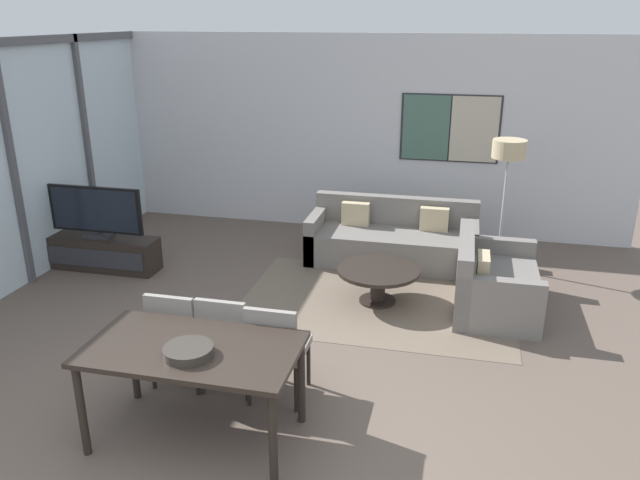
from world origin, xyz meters
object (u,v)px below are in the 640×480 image
object	(u,v)px
dining_chair_centre	(228,335)
fruit_bowl	(188,351)
television	(96,212)
dining_chair_right	(276,345)
sofa_main	(393,241)
sofa_side	(489,285)
floor_lamp	(508,157)
tv_console	(101,253)
dining_table	(193,357)
dining_chair_left	(178,331)
coffee_table	(378,277)

from	to	relation	value
dining_chair_centre	fruit_bowl	distance (m)	0.85
television	dining_chair_right	bearing A→B (deg)	-36.80
sofa_main	sofa_side	distance (m)	1.67
dining_chair_right	floor_lamp	xyz separation A→B (m)	(1.88, 3.42, 0.91)
sofa_side	fruit_bowl	size ratio (longest dim) A/B	3.87
tv_console	dining_table	xyz separation A→B (m)	(2.56, -2.85, 0.48)
tv_console	dining_chair_left	xyz separation A→B (m)	(2.12, -2.20, 0.30)
dining_chair_right	floor_lamp	size ratio (longest dim) A/B	0.54
television	floor_lamp	world-z (taller)	floor_lamp
fruit_bowl	sofa_main	bearing A→B (deg)	76.93
sofa_side	dining_table	bearing A→B (deg)	142.16
coffee_table	sofa_main	bearing A→B (deg)	90.00
sofa_side	floor_lamp	size ratio (longest dim) A/B	0.84
sofa_side	floor_lamp	distance (m)	1.69
coffee_table	fruit_bowl	size ratio (longest dim) A/B	2.57
sofa_side	dining_chair_right	world-z (taller)	dining_chair_right
tv_console	dining_chair_left	world-z (taller)	dining_chair_left
dining_table	dining_chair_right	distance (m)	0.77
tv_console	television	size ratio (longest dim) A/B	1.21
sofa_main	dining_chair_centre	size ratio (longest dim) A/B	2.40
television	dining_chair_centre	size ratio (longest dim) A/B	1.39
sofa_side	floor_lamp	world-z (taller)	floor_lamp
floor_lamp	dining_chair_left	bearing A→B (deg)	-129.24
tv_console	coffee_table	size ratio (longest dim) A/B	1.64
coffee_table	dining_table	world-z (taller)	dining_table
coffee_table	dining_chair_right	world-z (taller)	dining_chair_right
television	dining_table	distance (m)	3.83
tv_console	sofa_side	size ratio (longest dim) A/B	1.09
coffee_table	dining_chair_left	xyz separation A→B (m)	(-1.42, -2.01, 0.21)
fruit_bowl	dining_chair_centre	bearing A→B (deg)	92.15
tv_console	dining_table	size ratio (longest dim) A/B	0.96
tv_console	television	world-z (taller)	television
tv_console	dining_chair_left	distance (m)	3.07
sofa_side	dining_chair_right	distance (m)	2.81
dining_table	dining_chair_centre	xyz separation A→B (m)	(0.00, 0.67, -0.18)
sofa_side	sofa_main	bearing A→B (deg)	45.63
coffee_table	fruit_bowl	xyz separation A→B (m)	(-0.95, -2.79, 0.51)
floor_lamp	fruit_bowl	bearing A→B (deg)	-118.88
sofa_main	dining_table	size ratio (longest dim) A/B	1.38
dining_chair_centre	dining_table	bearing A→B (deg)	-90.00
dining_chair_left	dining_chair_right	bearing A→B (deg)	-3.02
sofa_main	sofa_side	world-z (taller)	same
tv_console	coffee_table	bearing A→B (deg)	-2.97
sofa_main	dining_table	xyz separation A→B (m)	(-0.98, -3.97, 0.42)
television	sofa_side	xyz separation A→B (m)	(4.74, -0.05, -0.47)
dining_table	dining_chair_centre	size ratio (longest dim) A/B	1.74
floor_lamp	television	bearing A→B (deg)	-166.50
sofa_side	fruit_bowl	xyz separation A→B (m)	(-2.14, -2.92, 0.55)
coffee_table	dining_table	distance (m)	2.87
dining_table	fruit_bowl	size ratio (longest dim) A/B	4.38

